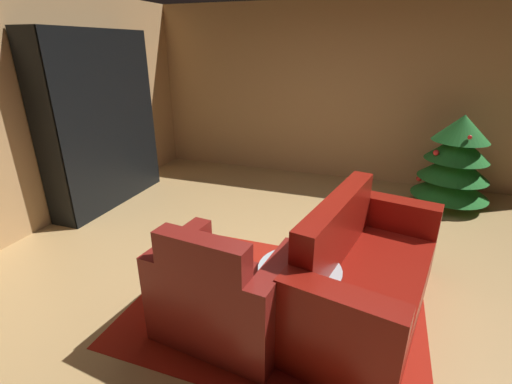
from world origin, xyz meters
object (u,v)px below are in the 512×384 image
object	(u,v)px
couch_red	(363,276)
book_stack_on_table	(303,267)
bookshelf_unit	(109,124)
bottle_on_table	(322,262)
coffee_table	(299,274)
decorated_tree	(455,162)
armchair_red	(224,295)

from	to	relation	value
couch_red	book_stack_on_table	bearing A→B (deg)	-146.80
bookshelf_unit	bottle_on_table	world-z (taller)	bookshelf_unit
bookshelf_unit	bottle_on_table	xyz separation A→B (m)	(3.14, -1.63, -0.47)
coffee_table	bottle_on_table	distance (m)	0.24
couch_red	decorated_tree	size ratio (longest dim) A/B	1.54
couch_red	bottle_on_table	distance (m)	0.50
couch_red	book_stack_on_table	size ratio (longest dim) A/B	10.32
book_stack_on_table	bottle_on_table	size ratio (longest dim) A/B	0.60
couch_red	book_stack_on_table	world-z (taller)	couch_red
couch_red	book_stack_on_table	xyz separation A→B (m)	(-0.43, -0.28, 0.17)
bookshelf_unit	book_stack_on_table	bearing A→B (deg)	-28.01
couch_red	coffee_table	size ratio (longest dim) A/B	2.98
book_stack_on_table	decorated_tree	size ratio (longest dim) A/B	0.15
coffee_table	book_stack_on_table	world-z (taller)	book_stack_on_table
armchair_red	coffee_table	size ratio (longest dim) A/B	1.61
couch_red	coffee_table	distance (m)	0.54
book_stack_on_table	bottle_on_table	xyz separation A→B (m)	(0.14, -0.03, 0.09)
armchair_red	book_stack_on_table	distance (m)	0.62
bookshelf_unit	book_stack_on_table	xyz separation A→B (m)	(3.00, -1.60, -0.56)
couch_red	decorated_tree	bearing A→B (deg)	69.72
bookshelf_unit	bottle_on_table	distance (m)	3.57
couch_red	bookshelf_unit	bearing A→B (deg)	159.04
bottle_on_table	armchair_red	bearing A→B (deg)	-156.80
bookshelf_unit	couch_red	bearing A→B (deg)	-20.96
book_stack_on_table	bookshelf_unit	bearing A→B (deg)	151.99
bottle_on_table	book_stack_on_table	bearing A→B (deg)	167.26
armchair_red	coffee_table	xyz separation A→B (m)	(0.49, 0.33, 0.08)
bookshelf_unit	coffee_table	xyz separation A→B (m)	(2.97, -1.58, -0.65)
book_stack_on_table	decorated_tree	xyz separation A→B (m)	(1.38, 2.84, 0.12)
bookshelf_unit	book_stack_on_table	size ratio (longest dim) A/B	12.06
coffee_table	decorated_tree	xyz separation A→B (m)	(1.41, 2.82, 0.21)
book_stack_on_table	decorated_tree	distance (m)	3.16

